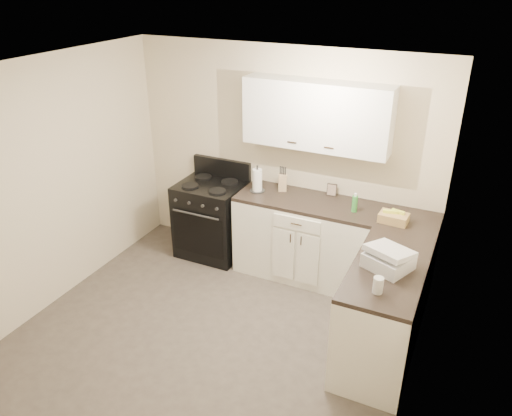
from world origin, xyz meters
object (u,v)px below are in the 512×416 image
at_px(paper_towel, 257,180).
at_px(wicker_basket, 394,218).
at_px(knife_block, 283,182).
at_px(countertop_grill, 388,261).
at_px(stove, 212,219).

bearing_deg(paper_towel, wicker_basket, -4.14).
height_order(knife_block, countertop_grill, knife_block).
height_order(knife_block, wicker_basket, knife_block).
relative_size(wicker_basket, countertop_grill, 0.81).
relative_size(knife_block, wicker_basket, 0.72).
xyz_separation_m(stove, wicker_basket, (2.14, -0.09, 0.53)).
bearing_deg(countertop_grill, paper_towel, 173.37).
bearing_deg(knife_block, countertop_grill, -61.74).
distance_m(paper_towel, countertop_grill, 1.92).
distance_m(knife_block, wicker_basket, 1.31).
relative_size(stove, knife_block, 4.64).
bearing_deg(wicker_basket, knife_block, 169.37).
bearing_deg(wicker_basket, countertop_grill, -81.65).
height_order(paper_towel, wicker_basket, paper_towel).
distance_m(knife_block, paper_towel, 0.28).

